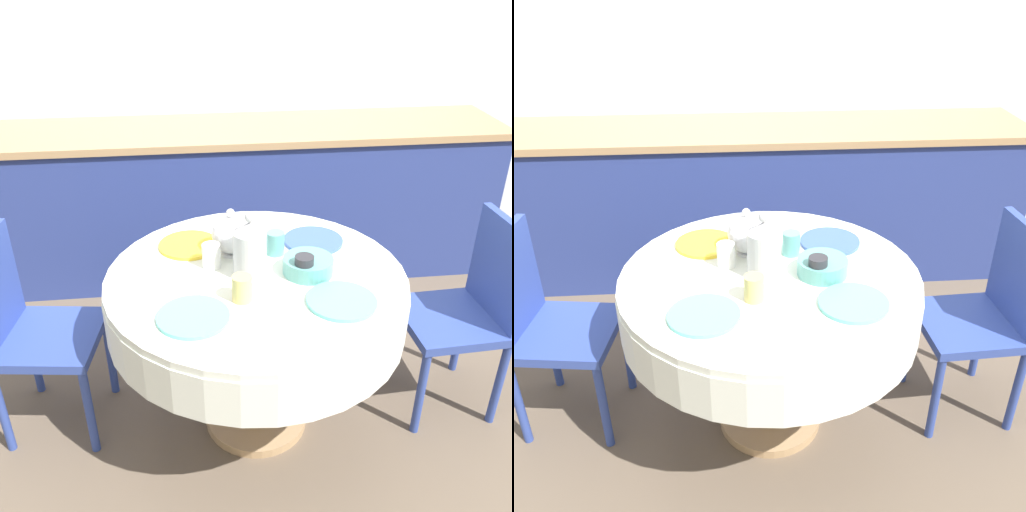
% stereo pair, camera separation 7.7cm
% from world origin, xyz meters
% --- Properties ---
extents(ground_plane, '(12.00, 12.00, 0.00)m').
position_xyz_m(ground_plane, '(0.00, 0.00, 0.00)').
color(ground_plane, brown).
extents(wall_back, '(7.00, 0.05, 2.60)m').
position_xyz_m(wall_back, '(0.00, 1.72, 1.30)').
color(wall_back, silver).
rests_on(wall_back, ground_plane).
extents(kitchen_counter, '(3.24, 0.64, 0.92)m').
position_xyz_m(kitchen_counter, '(0.00, 1.39, 0.46)').
color(kitchen_counter, navy).
rests_on(kitchen_counter, ground_plane).
extents(dining_table, '(1.16, 1.16, 0.75)m').
position_xyz_m(dining_table, '(0.00, 0.00, 0.62)').
color(dining_table, tan).
rests_on(dining_table, ground_plane).
extents(chair_left, '(0.42, 0.42, 0.89)m').
position_xyz_m(chair_left, '(0.92, 0.05, 0.50)').
color(chair_left, '#2D428E').
rests_on(chair_left, ground_plane).
extents(chair_right, '(0.45, 0.45, 0.89)m').
position_xyz_m(chair_right, '(-0.91, 0.12, 0.50)').
color(chair_right, '#2D428E').
rests_on(chair_right, ground_plane).
extents(plate_near_left, '(0.25, 0.25, 0.01)m').
position_xyz_m(plate_near_left, '(-0.24, -0.26, 0.76)').
color(plate_near_left, '#60BCB7').
rests_on(plate_near_left, dining_table).
extents(cup_near_left, '(0.07, 0.07, 0.10)m').
position_xyz_m(cup_near_left, '(-0.07, -0.17, 0.80)').
color(cup_near_left, '#DBB766').
rests_on(cup_near_left, dining_table).
extents(plate_near_right, '(0.25, 0.25, 0.01)m').
position_xyz_m(plate_near_right, '(0.28, -0.23, 0.76)').
color(plate_near_right, '#60BCB7').
rests_on(plate_near_right, dining_table).
extents(cup_near_right, '(0.07, 0.07, 0.10)m').
position_xyz_m(cup_near_right, '(0.17, -0.05, 0.80)').
color(cup_near_right, '#28282D').
rests_on(cup_near_right, dining_table).
extents(plate_far_left, '(0.25, 0.25, 0.01)m').
position_xyz_m(plate_far_left, '(-0.25, 0.25, 0.76)').
color(plate_far_left, yellow).
rests_on(plate_far_left, dining_table).
extents(cup_far_left, '(0.07, 0.07, 0.10)m').
position_xyz_m(cup_far_left, '(-0.16, 0.08, 0.80)').
color(cup_far_left, white).
rests_on(cup_far_left, dining_table).
extents(plate_far_right, '(0.25, 0.25, 0.01)m').
position_xyz_m(plate_far_right, '(0.27, 0.23, 0.76)').
color(plate_far_right, '#3856AD').
rests_on(plate_far_right, dining_table).
extents(cup_far_right, '(0.07, 0.07, 0.10)m').
position_xyz_m(cup_far_right, '(0.10, 0.15, 0.80)').
color(cup_far_right, '#5BA39E').
rests_on(cup_far_right, dining_table).
extents(coffee_carafe, '(0.13, 0.13, 0.26)m').
position_xyz_m(coffee_carafe, '(-0.02, -0.00, 0.86)').
color(coffee_carafe, '#B2B2B7').
rests_on(coffee_carafe, dining_table).
extents(teapot, '(0.21, 0.15, 0.20)m').
position_xyz_m(teapot, '(-0.08, 0.17, 0.84)').
color(teapot, white).
rests_on(teapot, dining_table).
extents(fruit_bowl, '(0.19, 0.19, 0.06)m').
position_xyz_m(fruit_bowl, '(0.20, -0.01, 0.79)').
color(fruit_bowl, '#569993').
rests_on(fruit_bowl, dining_table).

